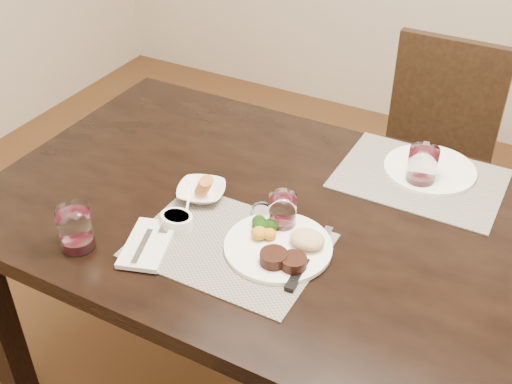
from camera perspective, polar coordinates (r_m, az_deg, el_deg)
The scene contains 14 objects.
dining_table at distance 1.72m, azimuth 7.80°, elevation -5.78°, with size 2.00×1.00×0.75m.
chair_far at distance 2.55m, azimuth 15.41°, elevation 3.87°, with size 0.42×0.42×0.90m.
placemat_near at distance 1.61m, azimuth -2.40°, elevation -4.76°, with size 0.46×0.34×0.00m, color gray.
placemat_far at distance 1.90m, azimuth 14.35°, elevation 1.17°, with size 0.46×0.34×0.00m, color gray.
dinner_plate at distance 1.58m, azimuth 2.35°, elevation -4.82°, with size 0.27×0.27×0.05m.
napkin_fork at distance 1.62m, azimuth -9.58°, elevation -4.58°, with size 0.16×0.21×0.02m.
steak_knife at distance 1.54m, azimuth 4.19°, elevation -6.70°, with size 0.03×0.27×0.01m.
cracker_bowl at distance 1.76m, azimuth -4.87°, elevation 0.05°, with size 0.17×0.17×0.06m.
sauce_ramekin at distance 1.67m, azimuth -7.04°, elevation -2.48°, with size 0.09×0.13×0.07m.
wine_glass_near at distance 1.64m, azimuth 2.37°, elevation -1.90°, with size 0.07×0.07×0.10m.
far_plate at distance 1.94m, azimuth 15.18°, elevation 1.97°, with size 0.27×0.27×0.01m, color white.
wine_glass_far at distance 1.86m, azimuth 14.53°, elevation 2.09°, with size 0.08×0.08×0.11m.
wine_glass_side at distance 1.64m, azimuth -15.73°, elevation -3.33°, with size 0.08×0.08×0.11m.
salt_cellar at distance 1.70m, azimuth 0.49°, elevation -1.73°, with size 0.05×0.05×0.02m.
Camera 1 is at (0.40, -1.23, 1.80)m, focal length 45.00 mm.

